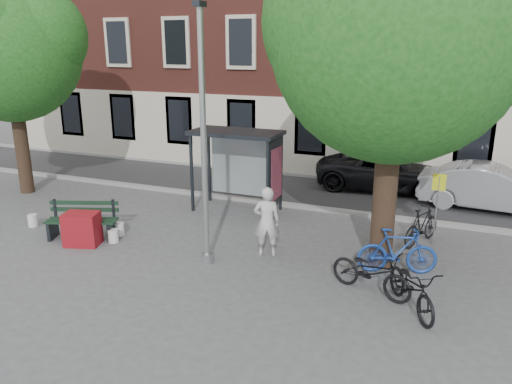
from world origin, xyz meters
The scene contains 22 objects.
ground centered at (0.00, 0.00, 0.00)m, with size 90.00×90.00×0.00m, color #4C4C4F.
road centered at (0.00, 7.00, 0.01)m, with size 40.00×4.00×0.01m, color #28282B.
curb_near centered at (0.00, 5.00, 0.06)m, with size 40.00×0.25×0.12m, color gray.
curb_far centered at (0.00, 9.00, 0.06)m, with size 40.00×0.25×0.12m, color gray.
building_row centered at (0.00, 13.00, 7.00)m, with size 30.00×8.00×14.00m, color brown.
lamppost centered at (0.00, 0.00, 2.78)m, with size 0.28×0.35×6.11m.
tree_right centered at (4.01, 1.38, 5.62)m, with size 5.76×5.60×8.20m.
tree_left centered at (-8.99, 2.88, 5.22)m, with size 5.18×4.86×7.40m.
bus_shelter centered at (-0.61, 4.11, 1.92)m, with size 2.85×1.45×2.62m.
painter centered at (1.20, 1.00, 0.91)m, with size 0.66×0.44×1.82m, color silver.
bench centered at (-4.00, 0.17, 0.46)m, with size 2.03×1.25×1.00m.
bike_a centered at (4.04, -0.08, 0.50)m, with size 0.67×1.91×1.00m, color black.
bike_b centered at (4.43, 1.16, 0.56)m, with size 0.53×1.86×1.12m, color #1C409A.
bike_c centered at (4.92, -0.50, 0.51)m, with size 0.67×1.93×1.01m, color black.
bike_d centered at (4.81, 3.28, 0.52)m, with size 0.49×1.74×1.05m, color black.
car_dark centered at (3.13, 8.40, 0.71)m, with size 2.35×5.10×1.42m, color black.
car_silver centered at (6.63, 7.22, 0.74)m, with size 1.56×4.48×1.47m, color #93949A.
red_stand centered at (-3.64, -0.25, 0.45)m, with size 0.90×0.60×0.90m, color maroon.
bucket_a centered at (-6.01, 0.32, 0.18)m, with size 0.28×0.28×0.36m, color silver.
bucket_b centered at (-3.16, 0.68, 0.18)m, with size 0.28×0.28×0.36m, color white.
bucket_c centered at (-3.00, 0.21, 0.18)m, with size 0.28×0.28×0.36m, color white.
notice_sign centered at (5.13, 3.35, 1.44)m, with size 0.34×0.04×1.98m.
Camera 1 is at (5.45, -10.11, 5.20)m, focal length 35.00 mm.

